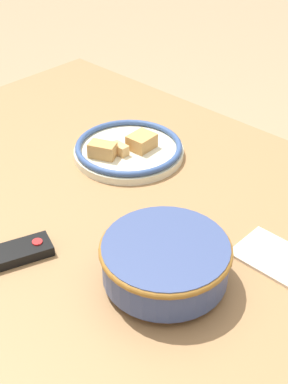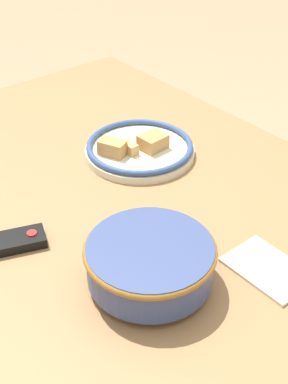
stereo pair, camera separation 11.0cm
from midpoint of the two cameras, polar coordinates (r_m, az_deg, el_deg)
dining_table at (r=1.22m, az=-5.74°, el=-3.33°), size 1.30×0.93×0.73m
noodle_bowl at (r=0.92m, az=-1.12°, el=-7.44°), size 0.23×0.23×0.08m
food_plate at (r=1.29m, az=-4.12°, el=4.50°), size 0.26×0.26×0.05m
tv_remote at (r=1.04m, az=-17.26°, el=-6.58°), size 0.11×0.17×0.02m
folded_napkin at (r=1.02m, az=10.97°, el=-7.05°), size 0.15×0.10×0.01m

